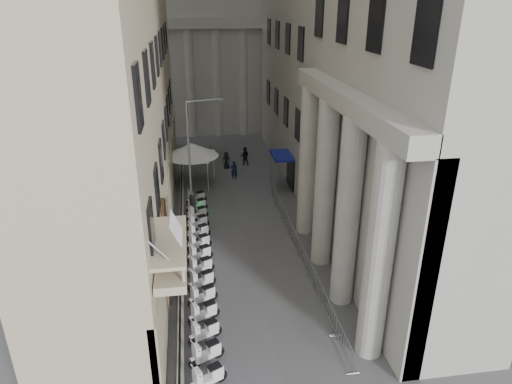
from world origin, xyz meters
TOP-DOWN VIEW (x-y plane):
  - iron_fence at (-4.30, 18.00)m, footprint 0.30×28.00m
  - blue_awning at (4.15, 26.00)m, footprint 1.60×3.00m
  - scooter_1 at (-3.12, 6.34)m, footprint 1.50×1.11m
  - scooter_2 at (-3.12, 7.78)m, footprint 1.50×1.11m
  - scooter_3 at (-3.12, 9.21)m, footprint 1.50×1.11m
  - scooter_4 at (-3.12, 10.65)m, footprint 1.50×1.11m
  - scooter_5 at (-3.12, 12.08)m, footprint 1.50×1.11m
  - scooter_6 at (-3.12, 13.52)m, footprint 1.50×1.11m
  - scooter_7 at (-3.12, 14.95)m, footprint 1.50×1.11m
  - scooter_8 at (-3.12, 16.39)m, footprint 1.50×1.11m
  - scooter_9 at (-3.12, 17.82)m, footprint 1.50×1.11m
  - scooter_10 at (-3.12, 19.26)m, footprint 1.50×1.11m
  - scooter_11 at (-3.12, 20.69)m, footprint 1.50×1.11m
  - scooter_12 at (-3.12, 22.13)m, footprint 1.50×1.11m
  - scooter_13 at (-3.12, 23.56)m, footprint 1.50×1.11m
  - barrier_0 at (3.09, 5.93)m, footprint 0.60×2.40m
  - barrier_1 at (3.09, 8.43)m, footprint 0.60×2.40m
  - barrier_2 at (3.09, 10.93)m, footprint 0.60×2.40m
  - barrier_3 at (3.09, 13.43)m, footprint 0.60×2.40m
  - barrier_4 at (3.09, 15.93)m, footprint 0.60×2.40m
  - barrier_5 at (3.09, 18.43)m, footprint 0.60×2.40m
  - barrier_6 at (3.09, 20.93)m, footprint 0.60×2.40m
  - barrier_7 at (3.09, 23.43)m, footprint 0.60×2.40m
  - security_tent at (-3.60, 28.41)m, footprint 4.55×4.55m
  - street_lamp at (-3.16, 21.78)m, footprint 2.74×0.87m
  - info_kiosk at (-3.44, 21.25)m, footprint 0.46×0.83m
  - pedestrian_a at (0.37, 28.69)m, footprint 0.67×0.50m
  - pedestrian_b at (1.79, 32.32)m, footprint 0.98×0.83m
  - pedestrian_c at (-0.08, 31.59)m, footprint 0.85×0.61m

SIDE VIEW (x-z plane):
  - iron_fence at x=-4.30m, z-range -0.70..0.70m
  - blue_awning at x=4.15m, z-range -1.50..1.50m
  - scooter_1 at x=-3.12m, z-range -0.75..0.75m
  - scooter_2 at x=-3.12m, z-range -0.75..0.75m
  - scooter_3 at x=-3.12m, z-range -0.75..0.75m
  - scooter_4 at x=-3.12m, z-range -0.75..0.75m
  - scooter_5 at x=-3.12m, z-range -0.75..0.75m
  - scooter_6 at x=-3.12m, z-range -0.75..0.75m
  - scooter_7 at x=-3.12m, z-range -0.75..0.75m
  - scooter_8 at x=-3.12m, z-range -0.75..0.75m
  - scooter_9 at x=-3.12m, z-range -0.75..0.75m
  - scooter_10 at x=-3.12m, z-range -0.75..0.75m
  - scooter_11 at x=-3.12m, z-range -0.75..0.75m
  - scooter_12 at x=-3.12m, z-range -0.75..0.75m
  - scooter_13 at x=-3.12m, z-range -0.75..0.75m
  - barrier_0 at x=3.09m, z-range -0.55..0.55m
  - barrier_1 at x=3.09m, z-range -0.55..0.55m
  - barrier_2 at x=3.09m, z-range -0.55..0.55m
  - barrier_3 at x=3.09m, z-range -0.55..0.55m
  - barrier_4 at x=3.09m, z-range -0.55..0.55m
  - barrier_5 at x=3.09m, z-range -0.55..0.55m
  - barrier_6 at x=3.09m, z-range -0.55..0.55m
  - barrier_7 at x=3.09m, z-range -0.55..0.55m
  - pedestrian_c at x=-0.08m, z-range 0.00..1.62m
  - pedestrian_a at x=0.37m, z-range 0.00..1.65m
  - info_kiosk at x=-3.44m, z-range 0.01..1.69m
  - pedestrian_b at x=1.79m, z-range 0.00..1.79m
  - security_tent at x=-3.60m, z-range 1.24..4.94m
  - street_lamp at x=-3.16m, z-range 0.85..9.43m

